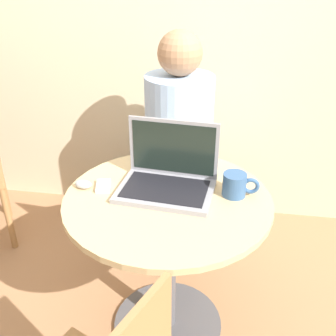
% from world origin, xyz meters
% --- Properties ---
extents(ground_plane, '(12.00, 12.00, 0.00)m').
position_xyz_m(ground_plane, '(0.00, 0.00, 0.00)').
color(ground_plane, '#9E704C').
extents(back_wall, '(7.00, 0.05, 2.60)m').
position_xyz_m(back_wall, '(0.00, 1.05, 1.30)').
color(back_wall, beige).
rests_on(back_wall, ground_plane).
extents(round_table, '(0.81, 0.81, 0.72)m').
position_xyz_m(round_table, '(0.00, 0.00, 0.52)').
color(round_table, '#4C4C51').
rests_on(round_table, ground_plane).
extents(laptop, '(0.39, 0.29, 0.26)m').
position_xyz_m(laptop, '(-0.01, 0.07, 0.77)').
color(laptop, gray).
rests_on(laptop, round_table).
extents(cell_phone, '(0.07, 0.10, 0.02)m').
position_xyz_m(cell_phone, '(-0.27, 0.03, 0.73)').
color(cell_phone, silver).
rests_on(cell_phone, round_table).
extents(computer_mouse, '(0.07, 0.04, 0.04)m').
position_xyz_m(computer_mouse, '(-0.34, 0.01, 0.74)').
color(computer_mouse, '#B2B2B7').
rests_on(computer_mouse, round_table).
extents(coffee_cup, '(0.14, 0.09, 0.09)m').
position_xyz_m(coffee_cup, '(0.26, 0.05, 0.76)').
color(coffee_cup, '#335684').
rests_on(coffee_cup, round_table).
extents(person_seated, '(0.40, 0.57, 1.24)m').
position_xyz_m(person_seated, '(-0.05, 0.69, 0.52)').
color(person_seated, '#4C4742').
rests_on(person_seated, ground_plane).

